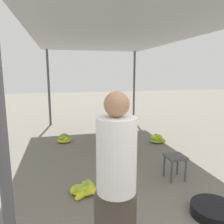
{
  "coord_description": "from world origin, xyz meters",
  "views": [
    {
      "loc": [
        -1.22,
        -1.19,
        1.9
      ],
      "look_at": [
        0.0,
        3.93,
        0.94
      ],
      "focal_mm": 35.0,
      "sensor_mm": 36.0,
      "label": 1
    }
  ],
  "objects_px": {
    "vendor_foreground": "(116,181)",
    "crate_near": "(112,144)",
    "banana_pile_left_0": "(84,189)",
    "banana_pile_right_1": "(120,123)",
    "stool": "(175,160)",
    "banana_pile_left_1": "(64,139)",
    "basin_black": "(214,211)",
    "banana_pile_right_0": "(157,139)"
  },
  "relations": [
    {
      "from": "crate_near",
      "to": "vendor_foreground",
      "type": "bearing_deg",
      "value": -102.78
    },
    {
      "from": "vendor_foreground",
      "to": "banana_pile_left_1",
      "type": "bearing_deg",
      "value": 95.65
    },
    {
      "from": "basin_black",
      "to": "banana_pile_left_1",
      "type": "bearing_deg",
      "value": 117.17
    },
    {
      "from": "banana_pile_right_0",
      "to": "crate_near",
      "type": "distance_m",
      "value": 1.3
    },
    {
      "from": "vendor_foreground",
      "to": "banana_pile_left_0",
      "type": "relative_size",
      "value": 3.23
    },
    {
      "from": "banana_pile_left_0",
      "to": "banana_pile_left_1",
      "type": "distance_m",
      "value": 2.72
    },
    {
      "from": "banana_pile_right_0",
      "to": "basin_black",
      "type": "bearing_deg",
      "value": -100.98
    },
    {
      "from": "banana_pile_left_0",
      "to": "banana_pile_right_0",
      "type": "distance_m",
      "value": 3.04
    },
    {
      "from": "vendor_foreground",
      "to": "banana_pile_right_1",
      "type": "bearing_deg",
      "value": 74.27
    },
    {
      "from": "banana_pile_right_1",
      "to": "banana_pile_left_1",
      "type": "bearing_deg",
      "value": -142.83
    },
    {
      "from": "basin_black",
      "to": "banana_pile_right_1",
      "type": "relative_size",
      "value": 1.13
    },
    {
      "from": "banana_pile_left_0",
      "to": "banana_pile_right_1",
      "type": "bearing_deg",
      "value": 67.47
    },
    {
      "from": "banana_pile_left_0",
      "to": "vendor_foreground",
      "type": "bearing_deg",
      "value": -83.21
    },
    {
      "from": "banana_pile_right_0",
      "to": "banana_pile_left_0",
      "type": "bearing_deg",
      "value": -137.18
    },
    {
      "from": "stool",
      "to": "banana_pile_left_0",
      "type": "xyz_separation_m",
      "value": [
        -1.65,
        -0.1,
        -0.28
      ]
    },
    {
      "from": "stool",
      "to": "basin_black",
      "type": "distance_m",
      "value": 1.1
    },
    {
      "from": "crate_near",
      "to": "banana_pile_right_1",
      "type": "bearing_deg",
      "value": 69.92
    },
    {
      "from": "stool",
      "to": "banana_pile_right_1",
      "type": "height_order",
      "value": "stool"
    },
    {
      "from": "stool",
      "to": "crate_near",
      "type": "xyz_separation_m",
      "value": [
        -0.71,
        1.89,
        -0.25
      ]
    },
    {
      "from": "stool",
      "to": "banana_pile_left_1",
      "type": "relative_size",
      "value": 1.17
    },
    {
      "from": "vendor_foreground",
      "to": "crate_near",
      "type": "relative_size",
      "value": 4.08
    },
    {
      "from": "vendor_foreground",
      "to": "stool",
      "type": "height_order",
      "value": "vendor_foreground"
    },
    {
      "from": "stool",
      "to": "crate_near",
      "type": "height_order",
      "value": "stool"
    },
    {
      "from": "banana_pile_left_0",
      "to": "banana_pile_right_1",
      "type": "xyz_separation_m",
      "value": [
        1.75,
        4.21,
        0.01
      ]
    },
    {
      "from": "banana_pile_left_1",
      "to": "vendor_foreground",
      "type": "bearing_deg",
      "value": -84.35
    },
    {
      "from": "crate_near",
      "to": "banana_pile_left_0",
      "type": "bearing_deg",
      "value": -115.17
    },
    {
      "from": "stool",
      "to": "basin_black",
      "type": "xyz_separation_m",
      "value": [
        -0.0,
        -1.07,
        -0.28
      ]
    },
    {
      "from": "banana_pile_right_0",
      "to": "vendor_foreground",
      "type": "bearing_deg",
      "value": -120.76
    },
    {
      "from": "banana_pile_right_1",
      "to": "stool",
      "type": "bearing_deg",
      "value": -91.44
    },
    {
      "from": "basin_black",
      "to": "banana_pile_left_0",
      "type": "bearing_deg",
      "value": 149.65
    },
    {
      "from": "banana_pile_right_0",
      "to": "crate_near",
      "type": "height_order",
      "value": "banana_pile_right_0"
    },
    {
      "from": "basin_black",
      "to": "banana_pile_left_1",
      "type": "relative_size",
      "value": 1.64
    },
    {
      "from": "vendor_foreground",
      "to": "banana_pile_left_0",
      "type": "distance_m",
      "value": 1.64
    },
    {
      "from": "vendor_foreground",
      "to": "banana_pile_left_1",
      "type": "distance_m",
      "value": 4.21
    },
    {
      "from": "stool",
      "to": "banana_pile_right_0",
      "type": "bearing_deg",
      "value": 73.39
    },
    {
      "from": "stool",
      "to": "banana_pile_left_0",
      "type": "height_order",
      "value": "stool"
    },
    {
      "from": "banana_pile_left_0",
      "to": "banana_pile_left_1",
      "type": "height_order",
      "value": "banana_pile_left_1"
    },
    {
      "from": "stool",
      "to": "basin_black",
      "type": "relative_size",
      "value": 0.71
    },
    {
      "from": "vendor_foreground",
      "to": "banana_pile_right_1",
      "type": "relative_size",
      "value": 3.19
    },
    {
      "from": "banana_pile_left_0",
      "to": "banana_pile_left_1",
      "type": "bearing_deg",
      "value": 95.06
    },
    {
      "from": "basin_black",
      "to": "banana_pile_right_1",
      "type": "height_order",
      "value": "banana_pile_right_1"
    },
    {
      "from": "stool",
      "to": "banana_pile_right_0",
      "type": "height_order",
      "value": "stool"
    }
  ]
}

